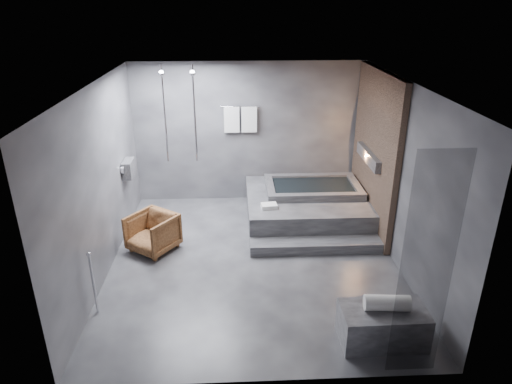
{
  "coord_description": "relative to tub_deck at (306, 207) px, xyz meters",
  "views": [
    {
      "loc": [
        -0.26,
        -6.29,
        3.91
      ],
      "look_at": [
        0.05,
        0.3,
        1.07
      ],
      "focal_mm": 32.0,
      "sensor_mm": 36.0,
      "label": 1
    }
  ],
  "objects": [
    {
      "name": "rolled_towel",
      "position": [
        0.46,
        -3.37,
        0.31
      ],
      "size": [
        0.55,
        0.24,
        0.19
      ],
      "primitive_type": "cylinder",
      "rotation": [
        0.0,
        1.57,
        -0.08
      ],
      "color": "white",
      "rests_on": "concrete_bench"
    },
    {
      "name": "tub_deck",
      "position": [
        0.0,
        0.0,
        0.0
      ],
      "size": [
        2.2,
        2.0,
        0.5
      ],
      "primitive_type": "cube",
      "color": "#2F2F31",
      "rests_on": "ground"
    },
    {
      "name": "driftwood_chair",
      "position": [
        -2.7,
        -1.02,
        0.07
      ],
      "size": [
        0.96,
        0.97,
        0.64
      ],
      "primitive_type": "imported",
      "rotation": [
        0.0,
        0.0,
        -0.62
      ],
      "color": "#402210",
      "rests_on": "ground"
    },
    {
      "name": "room",
      "position": [
        -0.65,
        -1.21,
        1.48
      ],
      "size": [
        5.0,
        5.04,
        2.82
      ],
      "color": "#2A2A2D",
      "rests_on": "ground"
    },
    {
      "name": "concrete_bench",
      "position": [
        0.44,
        -3.37,
        -0.02
      ],
      "size": [
        1.03,
        0.58,
        0.46
      ],
      "primitive_type": "cube",
      "rotation": [
        0.0,
        0.0,
        0.02
      ],
      "color": "#363639",
      "rests_on": "ground"
    },
    {
      "name": "tub_step",
      "position": [
        0.0,
        -1.18,
        -0.16
      ],
      "size": [
        2.2,
        0.36,
        0.18
      ],
      "primitive_type": "cube",
      "color": "#2F2F31",
      "rests_on": "ground"
    },
    {
      "name": "deck_towel",
      "position": [
        -0.74,
        -0.54,
        0.29
      ],
      "size": [
        0.29,
        0.23,
        0.07
      ],
      "primitive_type": "cube",
      "rotation": [
        0.0,
        0.0,
        0.11
      ],
      "color": "white",
      "rests_on": "tub_deck"
    }
  ]
}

